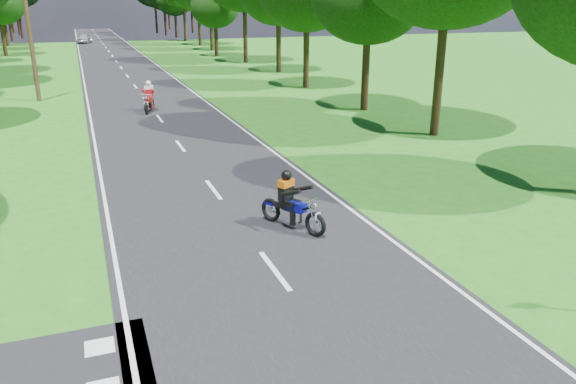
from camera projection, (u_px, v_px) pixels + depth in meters
name	position (u px, v px, depth m)	size (l,w,h in m)	color
ground	(309.00, 316.00, 10.72)	(160.00, 160.00, 0.00)	#246116
main_road	(116.00, 61.00, 55.10)	(7.00, 140.00, 0.02)	black
road_markings	(116.00, 63.00, 53.38)	(7.40, 140.00, 0.01)	silver
telegraph_pole	(29.00, 30.00, 32.29)	(1.20, 0.26, 8.00)	#382616
rider_near_blue	(292.00, 200.00, 14.54)	(0.62, 1.87, 1.56)	#0C0C84
rider_far_red	(149.00, 96.00, 30.05)	(0.65, 1.95, 1.63)	#AA190D
distant_car	(84.00, 38.00, 78.07)	(1.52, 3.77, 1.28)	#B6B9BE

